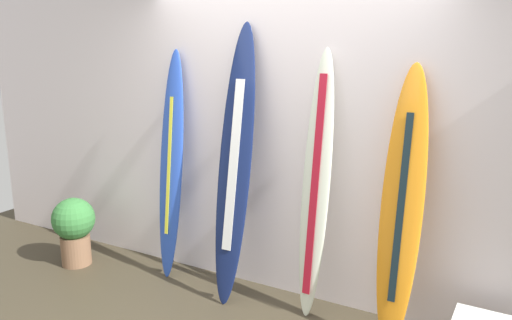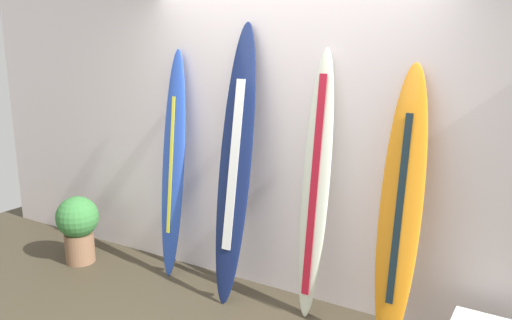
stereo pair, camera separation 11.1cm
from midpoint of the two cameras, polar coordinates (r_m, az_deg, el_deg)
name	(u,v)px [view 1 (the left image)]	position (r m, az deg, el deg)	size (l,w,h in m)	color
wall_back	(290,128)	(4.15, 3.07, 3.63)	(7.20, 0.20, 2.80)	silver
surfboard_cobalt	(171,167)	(4.54, -10.24, -0.84)	(0.24, 0.32, 2.03)	blue
surfboard_navy	(235,167)	(4.05, -3.21, -0.83)	(0.31, 0.48, 2.25)	#131F4E
surfboard_ivory	(316,188)	(3.83, 5.96, -3.17)	(0.24, 0.32, 2.05)	silver
surfboard_sunset	(402,209)	(3.59, 15.28, -5.38)	(0.30, 0.44, 1.96)	orange
potted_plant	(74,227)	(5.15, -20.44, -7.08)	(0.40, 0.40, 0.66)	brown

